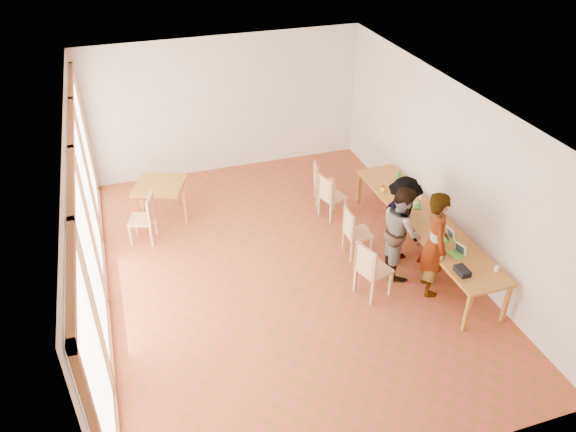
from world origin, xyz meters
The scene contains 25 objects.
ground centered at (0.00, 0.00, 0.00)m, with size 8.00×8.00×0.00m, color #AD4229.
wall_back centered at (0.00, 4.00, 1.50)m, with size 6.00×0.10×3.00m, color beige.
wall_front centered at (0.00, -4.00, 1.50)m, with size 6.00×0.10×3.00m, color beige.
wall_right centered at (3.00, 0.00, 1.50)m, with size 0.10×8.00×3.00m, color beige.
window_wall centered at (-2.96, 0.00, 1.50)m, with size 0.10×8.00×3.00m, color white.
ceiling centered at (0.00, 0.00, 3.02)m, with size 6.00×8.00×0.04m, color white.
communal_table centered at (2.50, -0.33, 0.70)m, with size 0.80×4.00×0.75m.
side_table centered at (-1.73, 2.32, 0.67)m, with size 0.90×0.90×0.75m.
chair_near centered at (1.12, -1.08, 0.61)m, with size 0.59×0.59×0.53m.
chair_mid centered at (1.32, 0.02, 0.57)m, with size 0.44×0.44×0.50m.
chair_far centered at (1.37, 1.30, 0.56)m, with size 0.54×0.54×0.49m.
chair_empty centered at (1.42, 1.94, 0.53)m, with size 0.48×0.48×0.46m.
chair_spare centered at (-2.07, 1.60, 0.58)m, with size 0.56×0.56×0.51m.
person_near centered at (2.14, -1.23, 0.92)m, with size 0.67×0.44×1.84m, color gray.
person_mid centered at (1.88, -0.62, 0.82)m, with size 0.79×0.62×1.64m, color gray.
person_far centered at (2.10, -0.24, 0.78)m, with size 1.01×0.58×1.56m, color gray.
laptop_near centered at (2.47, -1.41, 0.80)m, with size 0.26×0.27×0.20m.
laptop_mid centered at (2.55, -0.97, 0.80)m, with size 0.19×0.22×0.19m.
laptop_far centered at (2.58, 0.08, 0.81)m, with size 0.29×0.30×0.21m.
yellow_mug centered at (2.24, 0.75, 0.80)m, with size 0.13×0.13×0.10m, color orange.
green_bottle centered at (2.61, 0.89, 0.89)m, with size 0.07×0.07×0.28m, color #15741D.
clear_glass centered at (2.79, -1.95, 0.80)m, with size 0.07×0.07×0.09m, color silver.
condiment_cup centered at (2.53, 0.10, 0.78)m, with size 0.08×0.08×0.06m, color white.
pink_phone centered at (2.77, -0.79, 0.76)m, with size 0.05×0.10×0.01m, color #F73858.
black_pouch centered at (2.26, -1.84, 0.80)m, with size 0.16×0.26×0.09m, color black.
Camera 1 is at (-2.28, -7.33, 6.06)m, focal length 35.00 mm.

